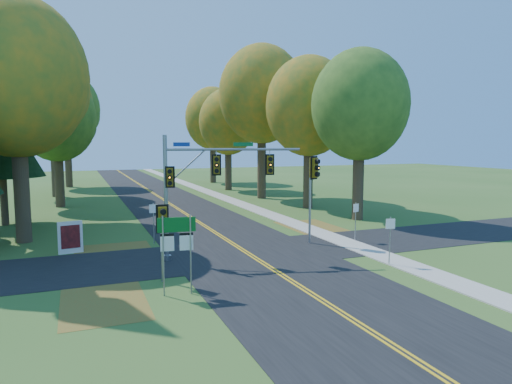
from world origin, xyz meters
name	(u,v)px	position (x,y,z in m)	size (l,w,h in m)	color
ground	(261,262)	(0.00, 0.00, 0.00)	(160.00, 160.00, 0.00)	#2F551E
road_main	(261,262)	(0.00, 0.00, 0.01)	(8.00, 160.00, 0.02)	black
road_cross	(246,253)	(0.00, 2.00, 0.01)	(60.00, 6.00, 0.02)	black
centerline_left	(259,262)	(-0.10, 0.00, 0.03)	(0.10, 160.00, 0.01)	gold
centerline_right	(263,261)	(0.10, 0.00, 0.03)	(0.10, 160.00, 0.01)	gold
sidewalk_east	(367,250)	(6.20, 0.00, 0.03)	(1.60, 160.00, 0.06)	#9E998E
leaf_patch_w_near	(116,255)	(-6.50, 4.00, 0.01)	(4.00, 6.00, 0.00)	brown
leaf_patch_e	(321,230)	(6.80, 6.00, 0.01)	(3.50, 8.00, 0.00)	brown
leaf_patch_w_far	(104,301)	(-7.50, -3.00, 0.01)	(3.00, 5.00, 0.00)	brown
tree_w_a	(17,78)	(-11.13, 9.38, 9.49)	(8.00, 8.00, 14.15)	#38281C
tree_e_a	(360,106)	(11.57, 8.77, 8.53)	(7.20, 7.20, 12.73)	#38281C
tree_w_b	(18,77)	(-11.72, 16.29, 10.37)	(8.60, 8.60, 15.38)	#38281C
tree_e_b	(309,107)	(10.97, 15.58, 8.90)	(7.60, 7.60, 13.33)	#38281C
tree_w_c	(57,118)	(-9.54, 24.47, 7.94)	(6.80, 6.80, 11.91)	#38281C
tree_e_c	(262,95)	(9.88, 23.69, 10.66)	(8.80, 8.80, 15.79)	#38281C
tree_w_d	(53,105)	(-10.13, 33.18, 9.78)	(8.20, 8.20, 14.56)	#38281C
tree_e_d	(228,122)	(9.26, 32.87, 8.24)	(7.00, 7.00, 12.32)	#38281C
tree_w_e	(67,109)	(-8.92, 44.09, 10.07)	(8.40, 8.40, 14.97)	#38281C
tree_e_e	(213,119)	(10.47, 43.58, 9.19)	(7.80, 7.80, 13.74)	#38281C
traffic_mast	(200,180)	(-2.58, 1.53, 3.98)	(6.63, 1.93, 6.19)	gray
east_signal_pole	(313,178)	(4.28, 2.59, 3.84)	(0.55, 0.67, 5.06)	#919399
ped_signal_pole	(162,225)	(-5.04, -1.61, 2.46)	(0.52, 0.60, 3.31)	gray
route_sign_cluster	(177,239)	(-4.80, -3.26, 2.18)	(1.43, 0.25, 3.09)	gray
info_kiosk	(70,237)	(-8.65, 5.35, 0.85)	(1.24, 0.35, 1.70)	silver
reg_sign_e_north	(356,215)	(6.96, 2.25, 1.58)	(0.43, 0.16, 2.31)	gray
reg_sign_e_south	(390,232)	(5.44, -2.84, 1.59)	(0.44, 0.15, 2.33)	gray
reg_sign_w	(153,216)	(-4.20, 5.99, 1.63)	(0.45, 0.08, 2.38)	gray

